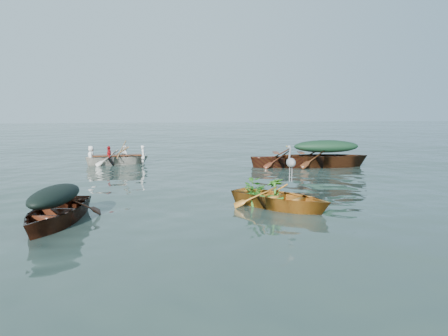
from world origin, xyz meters
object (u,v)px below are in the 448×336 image
at_px(green_tarp_boat, 326,167).
at_px(dark_covered_boat, 56,224).
at_px(yellow_dinghy, 280,208).
at_px(heron, 291,169).
at_px(rowed_boat, 118,165).
at_px(open_wooden_boat, 288,167).

bearing_deg(green_tarp_boat, dark_covered_boat, 137.05).
distance_m(yellow_dinghy, green_tarp_boat, 8.20).
distance_m(dark_covered_boat, heron, 5.62).
distance_m(green_tarp_boat, rowed_boat, 8.91).
distance_m(green_tarp_boat, heron, 7.72).
xyz_separation_m(dark_covered_boat, green_tarp_boat, (9.26, 7.68, 0.00)).
height_order(dark_covered_boat, open_wooden_boat, open_wooden_boat).
bearing_deg(yellow_dinghy, green_tarp_boat, 18.94).
distance_m(yellow_dinghy, rowed_boat, 10.36).
bearing_deg(green_tarp_boat, heron, 157.67).
bearing_deg(dark_covered_boat, rowed_boat, 98.89).
bearing_deg(heron, yellow_dinghy, -174.81).
height_order(yellow_dinghy, open_wooden_boat, open_wooden_boat).
height_order(yellow_dinghy, heron, heron).
xyz_separation_m(yellow_dinghy, green_tarp_boat, (4.19, 7.06, 0.00)).
xyz_separation_m(dark_covered_boat, heron, (5.46, 1.02, 0.91)).
bearing_deg(dark_covered_boat, heron, 23.17).
xyz_separation_m(yellow_dinghy, rowed_boat, (-4.42, 9.37, 0.00)).
bearing_deg(yellow_dinghy, rowed_boat, 74.88).
bearing_deg(rowed_boat, dark_covered_boat, 172.25).
bearing_deg(green_tarp_boat, yellow_dinghy, 156.69).
bearing_deg(yellow_dinghy, dark_covered_boat, 146.63).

